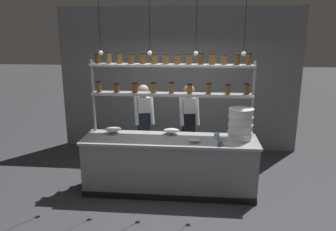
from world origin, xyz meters
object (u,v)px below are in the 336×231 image
Objects in this scene: container_stack at (240,124)px; prep_bowl_near_left at (194,141)px; serving_cup_front at (220,143)px; chef_left at (144,122)px; serving_cup_by_board at (217,136)px; chef_center at (189,123)px; prep_bowl_center_front at (171,132)px; prep_bowl_center_back at (113,131)px; spice_shelf_unit at (171,80)px.

prep_bowl_near_left is at bearing -161.49° from container_stack.
serving_cup_front is (-0.33, -0.36, -0.21)m from container_stack.
chef_left is 15.61× the size of serving_cup_by_board.
chef_center is 0.67m from prep_bowl_center_front.
prep_bowl_center_front is (0.57, -0.61, 0.00)m from chef_left.
serving_cup_by_board is at bearing 97.17° from serving_cup_front.
serving_cup_by_board is at bearing -48.87° from chef_left.
prep_bowl_center_back is at bearing -165.58° from chef_center.
spice_shelf_unit is 1.14m from chef_left.
chef_left is 6.26× the size of prep_bowl_center_front.
chef_center is 1.42m from prep_bowl_center_back.
chef_center is at bearing -18.01° from chef_left.
container_stack is 1.80× the size of prep_bowl_center_back.
serving_cup_front is (0.78, -0.49, 0.01)m from prep_bowl_center_front.
chef_center is at bearing 96.70° from prep_bowl_near_left.
container_stack is 0.53m from serving_cup_front.
prep_bowl_center_back is (-0.42, -0.65, 0.00)m from chef_left.
chef_left reaches higher than container_stack.
chef_left is 0.99× the size of chef_center.
container_stack is at bearing -2.50° from prep_bowl_center_back.
spice_shelf_unit is 1.31m from prep_bowl_center_back.
spice_shelf_unit is at bearing 98.13° from prep_bowl_center_front.
chef_left is 1.74m from serving_cup_front.
spice_shelf_unit is 1.33m from container_stack.
spice_shelf_unit is 25.65× the size of serving_cup_by_board.
container_stack reaches higher than prep_bowl_center_back.
chef_center reaches higher than container_stack.
serving_cup_front is (0.80, -0.61, -0.86)m from spice_shelf_unit.
spice_shelf_unit reaches higher than chef_center.
chef_center is at bearing 27.15° from prep_bowl_center_back.
spice_shelf_unit is 1.03m from chef_center.
container_stack is (0.85, -0.74, 0.21)m from chef_center.
container_stack reaches higher than serving_cup_by_board.
serving_cup_front is at bearing -37.11° from spice_shelf_unit.
serving_cup_by_board is (0.48, -0.79, 0.01)m from chef_center.
prep_bowl_near_left is 0.70× the size of prep_bowl_center_front.
chef_left reaches higher than prep_bowl_center_back.
spice_shelf_unit reaches higher than prep_bowl_near_left.
container_stack reaches higher than prep_bowl_center_front.
chef_left is 8.90× the size of prep_bowl_near_left.
serving_cup_by_board is (-0.37, -0.05, -0.20)m from container_stack.
container_stack reaches higher than prep_bowl_near_left.
serving_cup_by_board is (0.75, -0.18, 0.02)m from prep_bowl_center_front.
prep_bowl_near_left is at bearing -63.62° from chef_left.
chef_center is 3.31× the size of container_stack.
container_stack is at bearing 18.51° from prep_bowl_near_left.
prep_bowl_center_back is at bearing 175.22° from serving_cup_by_board.
chef_left is at bearing 138.14° from spice_shelf_unit.
prep_bowl_center_front is at bearing 135.78° from prep_bowl_near_left.
serving_cup_front is at bearing -31.80° from prep_bowl_center_front.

